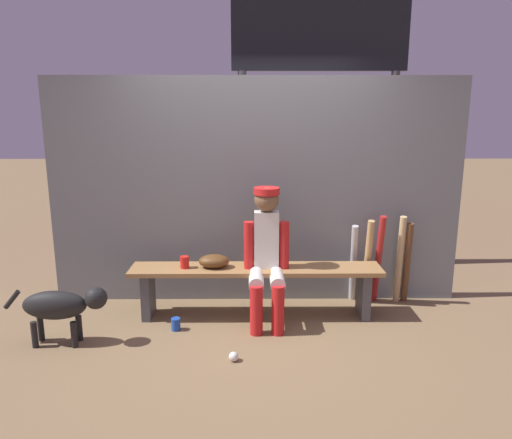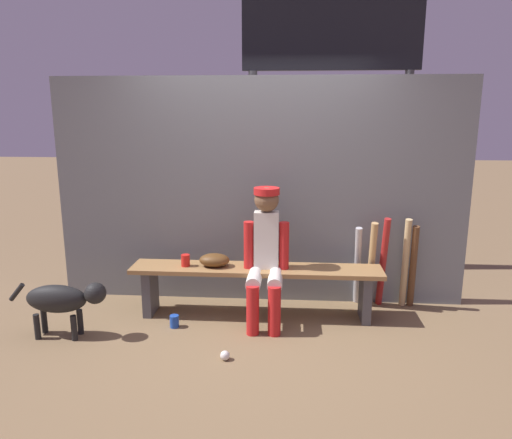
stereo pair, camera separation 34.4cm
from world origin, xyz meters
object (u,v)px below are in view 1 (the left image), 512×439
dog (62,306)px  bat_aluminum_red (378,259)px  player_seated (267,251)px  cup_on_ground (176,324)px  dugout_bench (256,279)px  bat_wood_tan (367,262)px  baseball (234,357)px  baseball_glove (214,261)px  scoreboard (325,67)px  bat_aluminum_silver (353,263)px  bat_wood_natural (400,260)px  bat_wood_dark (407,263)px  cup_on_bench (185,262)px

dog → bat_aluminum_red: bearing=16.8°
player_seated → cup_on_ground: size_ratio=11.08×
dugout_bench → bat_wood_tan: bat_wood_tan is taller
baseball → dugout_bench: bearing=78.0°
baseball_glove → dog: size_ratio=0.33×
dugout_bench → scoreboard: scoreboard is taller
baseball_glove → bat_wood_tan: bat_wood_tan is taller
bat_aluminum_silver → dugout_bench: bearing=-160.6°
player_seated → baseball: 1.00m
bat_wood_tan → scoreboard: size_ratio=0.26×
bat_aluminum_silver → bat_wood_natural: bearing=-5.1°
baseball_glove → bat_wood_dark: size_ratio=0.33×
dugout_bench → bat_wood_tan: size_ratio=2.62×
baseball → scoreboard: (0.97, 2.35, 2.33)m
baseball_glove → bat_aluminum_red: (1.59, 0.30, -0.08)m
dugout_bench → cup_on_bench: 0.67m
bat_wood_natural → cup_on_ground: 2.24m
baseball → scoreboard: scoreboard is taller
baseball_glove → bat_wood_tan: (1.47, 0.25, -0.10)m
bat_aluminum_red → scoreboard: bearing=108.7°
bat_wood_dark → baseball: bearing=-145.7°
baseball_glove → cup_on_bench: baseball_glove is taller
player_seated → baseball: player_seated is taller
baseball_glove → cup_on_bench: size_ratio=2.55×
bat_aluminum_silver → bat_wood_tan: (0.12, -0.09, 0.04)m
cup_on_bench → baseball_glove: bearing=3.1°
bat_aluminum_silver → bat_wood_natural: 0.45m
cup_on_ground → cup_on_bench: (0.05, 0.28, 0.48)m
bat_wood_natural → dugout_bench: bearing=-168.0°
cup_on_ground → scoreboard: scoreboard is taller
bat_wood_natural → cup_on_ground: size_ratio=8.18×
bat_wood_tan → dog: 2.79m
baseball → baseball_glove: bearing=103.8°
baseball_glove → dog: (-1.20, -0.55, -0.20)m
bat_wood_dark → bat_aluminum_red: bearing=179.9°
bat_wood_tan → cup_on_ground: bat_wood_tan is taller
baseball_glove → player_seated: bearing=-13.1°
bat_aluminum_silver → cup_on_ground: bat_aluminum_silver is taller
bat_wood_dark → dog: 3.19m
bat_aluminum_red → baseball: (-1.38, -1.14, -0.42)m
player_seated → scoreboard: bearing=66.6°
bat_aluminum_red → baseball_glove: bearing=-169.4°
scoreboard → dog: scoreboard is taller
player_seated → bat_aluminum_silver: player_seated is taller
player_seated → dog: player_seated is taller
bat_aluminum_red → cup_on_ground: 2.04m
cup_on_bench → bat_wood_dark: bearing=8.3°
cup_on_bench → bat_aluminum_silver: bearing=12.4°
bat_aluminum_silver → cup_on_ground: size_ratio=7.35×
bat_wood_tan → bat_aluminum_red: 0.13m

